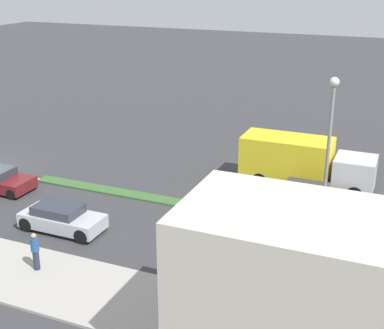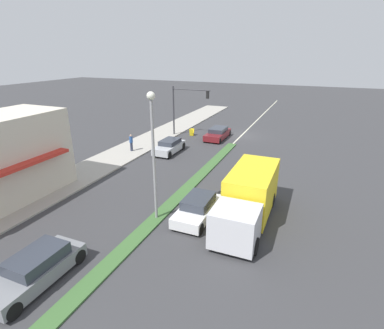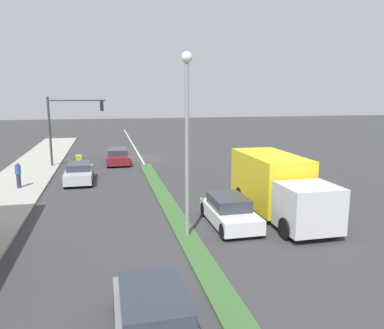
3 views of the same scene
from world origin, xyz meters
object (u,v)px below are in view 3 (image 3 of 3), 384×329
street_lamp (187,122)px  delivery_truck (277,185)px  suv_grey (155,323)px  sedan_silver (79,173)px  warning_aframe_sign (79,160)px  pedestrian (18,174)px  traffic_signal_main (67,119)px  van_white (229,212)px  sedan_maroon (118,156)px

street_lamp → delivery_truck: street_lamp is taller
suv_grey → sedan_silver: 18.34m
suv_grey → sedan_silver: (2.80, -18.12, -0.02)m
street_lamp → sedan_silver: street_lamp is taller
street_lamp → warning_aframe_sign: size_ratio=8.80×
pedestrian → suv_grey: pedestrian is taller
traffic_signal_main → van_white: bearing=116.5°
street_lamp → pedestrian: 13.88m
delivery_truck → street_lamp: bearing=22.8°
traffic_signal_main → street_lamp: street_lamp is taller
traffic_signal_main → sedan_maroon: bearing=-173.5°
van_white → sedan_silver: 12.70m
delivery_truck → sedan_maroon: 17.70m
traffic_signal_main → street_lamp: size_ratio=0.76×
warning_aframe_sign → sedan_maroon: bearing=179.5°
sedan_maroon → suv_grey: suv_grey is taller
pedestrian → street_lamp: bearing=129.8°
van_white → sedan_maroon: bearing=-75.6°
traffic_signal_main → warning_aframe_sign: (-0.67, -0.47, -3.47)m
pedestrian → van_white: 14.14m
traffic_signal_main → warning_aframe_sign: 3.57m
warning_aframe_sign → suv_grey: size_ratio=0.19×
traffic_signal_main → van_white: (-8.32, 16.72, -3.26)m
traffic_signal_main → sedan_silver: (-1.12, 6.26, -3.26)m
sedan_maroon → street_lamp: bearing=96.9°
traffic_signal_main → street_lamp: 18.85m
suv_grey → sedan_silver: suv_grey is taller
pedestrian → sedan_silver: pedestrian is taller
sedan_maroon → warning_aframe_sign: bearing=-0.5°
street_lamp → van_white: size_ratio=1.83×
sedan_maroon → pedestrian: bearing=51.5°
pedestrian → van_white: bearing=139.5°
van_white → pedestrian: bearing=-40.5°
van_white → sedan_silver: van_white is taller
traffic_signal_main → warning_aframe_sign: size_ratio=6.69×
van_white → suv_grey: 8.84m
pedestrian → warning_aframe_sign: 8.62m
van_white → sedan_maroon: size_ratio=0.88×
street_lamp → delivery_truck: bearing=-157.2°
street_lamp → pedestrian: street_lamp is taller
pedestrian → van_white: (-10.75, 9.17, -0.36)m
delivery_truck → traffic_signal_main: bearing=-54.7°
street_lamp → sedan_silver: 13.25m
pedestrian → sedan_maroon: bearing=-128.5°
pedestrian → warning_aframe_sign: pedestrian is taller
pedestrian → sedan_maroon: size_ratio=0.36×
street_lamp → warning_aframe_sign: street_lamp is taller
delivery_truck → van_white: (2.80, 1.01, -0.83)m
street_lamp → delivery_truck: 6.35m
pedestrian → delivery_truck: 15.83m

